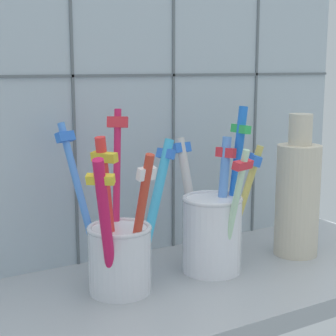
# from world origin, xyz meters

# --- Properties ---
(counter_slab) EXTENTS (0.64, 0.22, 0.02)m
(counter_slab) POSITION_xyz_m (0.00, 0.00, 0.01)
(counter_slab) COLOR #9EA3A8
(counter_slab) RESTS_ON ground
(tile_wall_back) EXTENTS (0.64, 0.02, 0.45)m
(tile_wall_back) POSITION_xyz_m (0.00, 0.12, 0.23)
(tile_wall_back) COLOR #B2C1CC
(tile_wall_back) RESTS_ON ground
(toothbrush_cup_left) EXTENTS (0.12, 0.13, 0.18)m
(toothbrush_cup_left) POSITION_xyz_m (-0.06, 0.01, 0.07)
(toothbrush_cup_left) COLOR white
(toothbrush_cup_left) RESTS_ON counter_slab
(toothbrush_cup_right) EXTENTS (0.09, 0.12, 0.18)m
(toothbrush_cup_right) POSITION_xyz_m (0.06, 0.01, 0.07)
(toothbrush_cup_right) COLOR white
(toothbrush_cup_right) RESTS_ON counter_slab
(ceramic_vase) EXTENTS (0.05, 0.05, 0.17)m
(ceramic_vase) POSITION_xyz_m (0.18, 0.01, 0.09)
(ceramic_vase) COLOR beige
(ceramic_vase) RESTS_ON counter_slab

